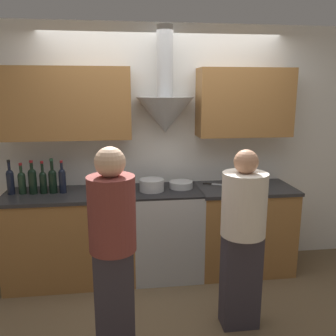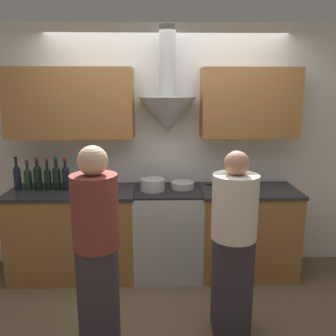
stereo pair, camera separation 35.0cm
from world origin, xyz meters
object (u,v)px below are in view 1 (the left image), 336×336
mixing_bowl (181,185)px  wine_bottle_3 (43,181)px  wine_bottle_1 (22,181)px  stove_range (167,231)px  stock_pot (152,185)px  wine_bottle_0 (10,180)px  wine_bottle_2 (32,180)px  wine_bottle_5 (62,179)px  person_foreground_left (113,250)px  person_foreground_right (243,234)px  orange_fruit (252,187)px  wine_bottle_4 (53,180)px

mixing_bowl → wine_bottle_3: bearing=-179.3°
wine_bottle_1 → mixing_bowl: bearing=0.1°
stove_range → stock_pot: size_ratio=3.75×
wine_bottle_0 → wine_bottle_2: 0.21m
wine_bottle_5 → wine_bottle_0: bearing=178.1°
wine_bottle_3 → wine_bottle_5: wine_bottle_5 is taller
person_foreground_left → person_foreground_right: 1.06m
wine_bottle_3 → mixing_bowl: (1.38, 0.02, -0.09)m
wine_bottle_0 → wine_bottle_2: bearing=-3.6°
orange_fruit → person_foreground_right: bearing=-114.6°
person_foreground_right → wine_bottle_4: bearing=149.1°
stock_pot → orange_fruit: size_ratio=3.10×
wine_bottle_5 → mixing_bowl: 1.20m
stove_range → stock_pot: stock_pot is taller
person_foreground_right → stove_range: bearing=117.5°
wine_bottle_2 → stock_pot: bearing=-2.2°
wine_bottle_2 → wine_bottle_4: size_ratio=0.97×
wine_bottle_0 → person_foreground_right: size_ratio=0.23×
stove_range → wine_bottle_2: 1.46m
orange_fruit → person_foreground_right: (-0.36, -0.78, -0.15)m
wine_bottle_0 → orange_fruit: size_ratio=4.29×
stove_range → orange_fruit: size_ratio=11.60×
person_foreground_right → wine_bottle_0: bearing=154.2°
wine_bottle_0 → wine_bottle_4: wine_bottle_4 is taller
stove_range → wine_bottle_3: 1.36m
wine_bottle_3 → stock_pot: 1.07m
stock_pot → person_foreground_right: size_ratio=0.17×
wine_bottle_0 → wine_bottle_5: bearing=-1.9°
wine_bottle_0 → wine_bottle_5: wine_bottle_0 is taller
wine_bottle_0 → mixing_bowl: bearing=0.3°
stove_range → person_foreground_right: bearing=-62.5°
wine_bottle_2 → wine_bottle_0: bearing=176.4°
orange_fruit → person_foreground_left: 1.74m
wine_bottle_5 → person_foreground_left: size_ratio=0.21×
wine_bottle_0 → stock_pot: wine_bottle_0 is taller
wine_bottle_3 → person_foreground_left: size_ratio=0.21×
wine_bottle_4 → stock_pot: 0.98m
stock_pot → mixing_bowl: stock_pot is taller
wine_bottle_5 → person_foreground_right: bearing=-32.2°
wine_bottle_0 → stock_pot: (1.38, -0.06, -0.08)m
stove_range → wine_bottle_3: wine_bottle_3 is taller
stock_pot → person_foreground_left: 1.28m
stove_range → person_foreground_left: (-0.52, -1.24, 0.41)m
person_foreground_left → wine_bottle_0: bearing=128.5°
wine_bottle_1 → wine_bottle_2: size_ratio=0.92×
wine_bottle_4 → wine_bottle_5: bearing=-5.1°
wine_bottle_2 → person_foreground_left: person_foreground_left is taller
wine_bottle_2 → wine_bottle_5: wine_bottle_2 is taller
wine_bottle_1 → orange_fruit: bearing=-5.2°
wine_bottle_3 → wine_bottle_5: bearing=-2.3°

